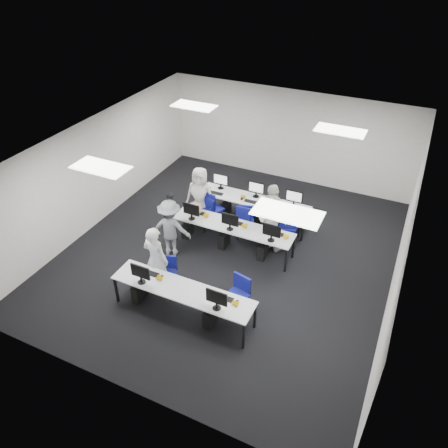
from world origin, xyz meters
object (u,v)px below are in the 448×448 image
at_px(student_0, 156,259).
at_px(student_3, 271,214).
at_px(desk_mid, 233,227).
at_px(chair_4, 275,236).
at_px(chair_2, 204,217).
at_px(desk_front, 182,291).
at_px(chair_1, 237,302).
at_px(student_2, 200,196).
at_px(chair_5, 214,214).
at_px(chair_7, 288,233).
at_px(chair_3, 246,227).
at_px(chair_6, 245,223).
at_px(photographer, 170,228).
at_px(student_1, 271,222).
at_px(chair_0, 168,280).

xyz_separation_m(student_0, student_3, (1.73, 2.81, 0.02)).
bearing_deg(desk_mid, chair_4, 34.78).
distance_m(student_0, student_3, 3.30).
bearing_deg(desk_mid, chair_2, 151.99).
xyz_separation_m(desk_front, chair_1, (1.02, 0.54, -0.39)).
bearing_deg(student_0, chair_1, -172.75).
height_order(student_2, student_3, student_3).
bearing_deg(chair_2, chair_5, 73.00).
bearing_deg(chair_7, student_0, -142.35).
height_order(chair_3, chair_6, chair_6).
relative_size(desk_mid, chair_2, 3.29).
distance_m(chair_2, student_3, 2.01).
bearing_deg(chair_2, chair_6, 26.44).
relative_size(chair_4, student_0, 0.49).
bearing_deg(chair_3, student_0, -127.71).
distance_m(desk_mid, photographer, 1.59).
height_order(desk_front, photographer, photographer).
distance_m(chair_3, chair_5, 1.08).
height_order(chair_4, student_2, student_2).
xyz_separation_m(chair_2, student_2, (-0.21, 0.19, 0.53)).
distance_m(desk_front, chair_6, 3.49).
bearing_deg(student_2, chair_2, -45.50).
height_order(chair_2, chair_3, chair_2).
xyz_separation_m(student_1, student_3, (-0.06, 0.19, 0.10)).
relative_size(chair_0, chair_7, 0.89).
distance_m(student_1, student_3, 0.22).
bearing_deg(student_0, photographer, -67.41).
bearing_deg(desk_mid, student_2, 149.66).
bearing_deg(chair_7, student_3, -173.30).
bearing_deg(student_0, student_2, -76.53).
bearing_deg(desk_front, chair_3, 88.58).
relative_size(desk_front, student_2, 1.90).
bearing_deg(chair_1, chair_3, 121.42).
distance_m(chair_4, student_0, 3.39).
relative_size(chair_1, chair_2, 0.96).
distance_m(student_0, student_2, 2.94).
relative_size(student_0, student_2, 1.02).
height_order(chair_2, chair_4, chair_2).
relative_size(chair_6, student_0, 0.52).
bearing_deg(student_3, chair_1, -62.28).
distance_m(chair_3, student_3, 0.92).
xyz_separation_m(chair_4, chair_5, (-1.91, 0.25, 0.01)).
xyz_separation_m(student_2, photographer, (0.02, -1.65, -0.05)).
xyz_separation_m(desk_mid, chair_7, (1.21, 0.88, -0.37)).
bearing_deg(desk_mid, student_1, 31.19).
distance_m(chair_5, photographer, 1.86).
bearing_deg(chair_2, chair_0, -67.39).
xyz_separation_m(chair_0, chair_7, (1.94, 2.95, 0.03)).
xyz_separation_m(desk_front, desk_mid, (0.00, 2.60, 0.00)).
relative_size(chair_4, student_1, 0.54).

